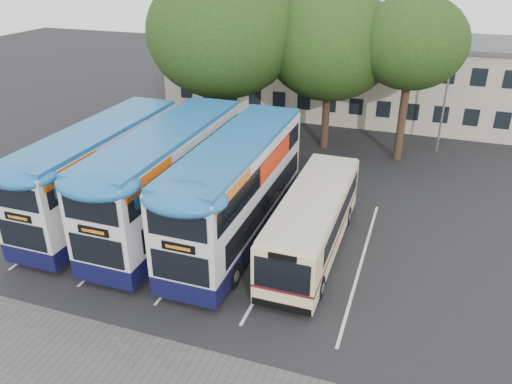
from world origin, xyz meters
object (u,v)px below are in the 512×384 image
object	(u,v)px
tree_left	(223,33)
bus_dd_mid	(169,174)
tree_mid	(330,44)
bus_single	(314,218)
tree_right	(412,43)
bus_dd_left	(102,168)
bus_dd_right	(238,185)
lamp_post	(449,76)

from	to	relation	value
tree_left	bus_dd_mid	size ratio (longest dim) A/B	1.00
tree_mid	bus_single	distance (m)	14.22
tree_right	bus_single	bearing A→B (deg)	-101.96
tree_mid	bus_dd_left	xyz separation A→B (m)	(-8.33, -13.15, -4.34)
tree_left	bus_dd_left	size ratio (longest dim) A/B	1.04
bus_dd_right	bus_single	distance (m)	3.71
bus_dd_mid	bus_dd_right	distance (m)	3.47
tree_mid	bus_dd_right	bearing A→B (deg)	-95.57
tree_right	bus_dd_right	size ratio (longest dim) A/B	0.88
lamp_post	tree_left	bearing A→B (deg)	-164.16
tree_left	bus_dd_right	distance (m)	12.84
tree_right	bus_dd_right	xyz separation A→B (m)	(-6.20, -12.41, -4.67)
tree_left	bus_dd_mid	bearing A→B (deg)	-81.44
lamp_post	tree_mid	xyz separation A→B (m)	(-7.33, -1.62, 1.81)
tree_left	tree_mid	xyz separation A→B (m)	(6.35, 2.26, -0.67)
lamp_post	bus_dd_mid	distance (m)	19.09
lamp_post	tree_right	bearing A→B (deg)	-137.65
bus_single	tree_mid	bearing A→B (deg)	100.02
tree_right	bus_dd_mid	bearing A→B (deg)	-127.92
tree_mid	tree_right	xyz separation A→B (m)	(4.93, -0.56, 0.41)
tree_right	bus_dd_right	distance (m)	14.64
lamp_post	bus_dd_left	bearing A→B (deg)	-136.69
lamp_post	bus_dd_left	size ratio (longest dim) A/B	0.81
bus_dd_left	tree_right	bearing A→B (deg)	43.48
tree_mid	bus_dd_mid	size ratio (longest dim) A/B	0.90
bus_dd_right	tree_right	bearing A→B (deg)	63.46
bus_dd_right	bus_single	size ratio (longest dim) A/B	1.20
tree_left	tree_right	distance (m)	11.41
tree_right	bus_dd_left	bearing A→B (deg)	-136.52
lamp_post	bus_dd_right	distance (m)	17.11
lamp_post	bus_dd_mid	size ratio (longest dim) A/B	0.78
bus_dd_mid	bus_dd_right	size ratio (longest dim) A/B	1.01
tree_left	bus_dd_left	distance (m)	12.14
tree_right	bus_single	world-z (taller)	tree_right
tree_right	tree_mid	bearing A→B (deg)	173.47
bus_dd_mid	tree_left	bearing A→B (deg)	98.56
tree_left	tree_right	xyz separation A→B (m)	(11.28, 1.70, -0.26)
tree_left	bus_dd_mid	distance (m)	11.89
bus_single	bus_dd_mid	bearing A→B (deg)	179.78
bus_dd_left	bus_dd_right	xyz separation A→B (m)	(7.07, 0.17, 0.08)
tree_left	tree_right	bearing A→B (deg)	8.57
tree_mid	bus_dd_mid	bearing A→B (deg)	-110.04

